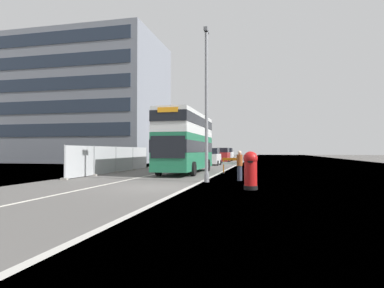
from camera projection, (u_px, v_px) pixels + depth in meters
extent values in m
cube|color=#565451|center=(153.00, 189.00, 15.46)|extent=(140.00, 280.00, 0.10)
cube|color=#B2AFA8|center=(187.00, 188.00, 15.09)|extent=(0.24, 196.00, 0.01)
cube|color=silver|center=(99.00, 186.00, 16.09)|extent=(0.16, 168.00, 0.01)
cube|color=#1E6B47|center=(186.00, 152.00, 25.78)|extent=(2.55, 10.19, 2.61)
cube|color=silver|center=(186.00, 133.00, 25.81)|extent=(2.55, 10.19, 0.40)
cube|color=silver|center=(186.00, 122.00, 25.83)|extent=(2.53, 10.08, 1.30)
cube|color=black|center=(186.00, 147.00, 25.79)|extent=(2.58, 10.29, 0.84)
cube|color=black|center=(186.00, 122.00, 25.83)|extent=(2.57, 10.24, 0.72)
cube|color=black|center=(168.00, 147.00, 20.81)|extent=(2.28, 0.08, 1.44)
cube|color=orange|center=(168.00, 110.00, 20.86)|extent=(1.36, 0.07, 0.32)
cube|color=#1E6B47|center=(186.00, 166.00, 25.76)|extent=(2.58, 10.29, 0.36)
cylinder|color=black|center=(159.00, 168.00, 22.95)|extent=(0.31, 1.00, 1.00)
cylinder|color=black|center=(193.00, 169.00, 22.41)|extent=(0.31, 1.00, 1.00)
cylinder|color=black|center=(180.00, 165.00, 28.75)|extent=(0.31, 1.00, 1.00)
cylinder|color=black|center=(208.00, 165.00, 28.22)|extent=(0.31, 1.00, 1.00)
cylinder|color=gray|center=(206.00, 107.00, 18.18)|extent=(0.18, 0.18, 8.38)
cube|color=slate|center=(206.00, 30.00, 18.27)|extent=(0.20, 0.70, 0.20)
cylinder|color=gray|center=(207.00, 178.00, 18.10)|extent=(0.29, 0.29, 0.50)
cylinder|color=black|center=(251.00, 188.00, 14.62)|extent=(0.62, 0.62, 0.18)
cylinder|color=#B71414|center=(251.00, 172.00, 14.64)|extent=(0.57, 0.57, 1.21)
sphere|color=#B71414|center=(251.00, 158.00, 14.65)|extent=(0.64, 0.64, 0.64)
cube|color=black|center=(250.00, 162.00, 14.36)|extent=(0.22, 0.03, 0.07)
cube|color=orange|center=(232.00, 159.00, 25.13)|extent=(1.42, 0.21, 0.20)
cube|color=white|center=(232.00, 163.00, 25.13)|extent=(1.42, 0.21, 0.20)
cube|color=orange|center=(224.00, 166.00, 25.32)|extent=(0.08, 0.08, 1.10)
cube|color=black|center=(224.00, 173.00, 25.31)|extent=(0.18, 0.45, 0.08)
cube|color=orange|center=(240.00, 166.00, 24.92)|extent=(0.08, 0.08, 1.10)
cube|color=black|center=(240.00, 173.00, 24.91)|extent=(0.18, 0.45, 0.08)
cube|color=#A8AAAD|center=(80.00, 161.00, 21.12)|extent=(0.04, 3.26, 2.02)
cube|color=#A8AAAD|center=(105.00, 160.00, 24.43)|extent=(0.04, 3.26, 2.02)
cube|color=#A8AAAD|center=(125.00, 159.00, 27.75)|extent=(0.04, 3.26, 2.02)
cube|color=#A8AAAD|center=(140.00, 158.00, 31.06)|extent=(0.04, 3.26, 2.02)
cylinder|color=#939699|center=(64.00, 162.00, 19.46)|extent=(0.06, 0.06, 2.12)
cube|color=gray|center=(64.00, 179.00, 19.44)|extent=(0.44, 0.20, 0.12)
cylinder|color=#939699|center=(94.00, 161.00, 22.78)|extent=(0.06, 0.06, 2.12)
cube|color=gray|center=(94.00, 175.00, 22.76)|extent=(0.44, 0.20, 0.12)
cylinder|color=#939699|center=(116.00, 159.00, 26.09)|extent=(0.06, 0.06, 2.12)
cube|color=gray|center=(116.00, 172.00, 26.07)|extent=(0.44, 0.20, 0.12)
cylinder|color=#939699|center=(133.00, 158.00, 29.40)|extent=(0.06, 0.06, 2.12)
cube|color=gray|center=(133.00, 170.00, 29.38)|extent=(0.44, 0.20, 0.12)
cylinder|color=#939699|center=(146.00, 158.00, 32.72)|extent=(0.06, 0.06, 2.12)
cube|color=gray|center=(146.00, 168.00, 32.70)|extent=(0.44, 0.20, 0.12)
cube|color=silver|center=(212.00, 159.00, 40.14)|extent=(1.86, 3.88, 1.19)
cube|color=black|center=(212.00, 151.00, 40.16)|extent=(1.71, 2.13, 0.72)
cylinder|color=black|center=(220.00, 162.00, 41.09)|extent=(0.20, 0.60, 0.60)
cylinder|color=black|center=(206.00, 162.00, 41.51)|extent=(0.20, 0.60, 0.60)
cylinder|color=black|center=(218.00, 163.00, 38.75)|extent=(0.20, 0.60, 0.60)
cylinder|color=black|center=(202.00, 163.00, 39.16)|extent=(0.20, 0.60, 0.60)
cube|color=maroon|center=(223.00, 157.00, 49.10)|extent=(1.75, 3.93, 1.33)
cube|color=black|center=(223.00, 150.00, 49.12)|extent=(1.61, 2.16, 0.69)
cylinder|color=black|center=(230.00, 160.00, 50.08)|extent=(0.20, 0.60, 0.60)
cylinder|color=black|center=(218.00, 160.00, 50.47)|extent=(0.20, 0.60, 0.60)
cylinder|color=black|center=(228.00, 161.00, 47.70)|extent=(0.20, 0.60, 0.60)
cylinder|color=black|center=(216.00, 161.00, 48.09)|extent=(0.20, 0.60, 0.60)
cube|color=silver|center=(228.00, 156.00, 57.61)|extent=(1.80, 3.94, 1.37)
cube|color=black|center=(228.00, 150.00, 57.63)|extent=(1.65, 2.17, 0.70)
cylinder|color=black|center=(233.00, 159.00, 58.59)|extent=(0.20, 0.60, 0.60)
cylinder|color=black|center=(223.00, 159.00, 58.99)|extent=(0.20, 0.60, 0.60)
cylinder|color=black|center=(232.00, 159.00, 56.21)|extent=(0.20, 0.60, 0.60)
cylinder|color=black|center=(222.00, 159.00, 56.61)|extent=(0.20, 0.60, 0.60)
cylinder|color=#4C3D2D|center=(110.00, 152.00, 45.22)|extent=(0.38, 0.38, 3.18)
cylinder|color=#4C3D2D|center=(114.00, 143.00, 45.21)|extent=(1.25, 0.34, 1.81)
cylinder|color=#4C3D2D|center=(113.00, 142.00, 45.83)|extent=(0.22, 1.30, 1.13)
cylinder|color=#4C3D2D|center=(108.00, 138.00, 45.31)|extent=(0.85, 0.21, 1.23)
cylinder|color=#4C3D2D|center=(106.00, 143.00, 44.39)|extent=(0.54, 1.98, 1.55)
cylinder|color=#4C3D2D|center=(159.00, 151.00, 52.78)|extent=(0.41, 0.41, 3.56)
cylinder|color=#4C3D2D|center=(164.00, 141.00, 52.85)|extent=(1.75, 0.68, 1.19)
cylinder|color=#4C3D2D|center=(159.00, 147.00, 53.31)|extent=(0.33, 1.16, 0.86)
cylinder|color=#4C3D2D|center=(156.00, 138.00, 53.12)|extent=(1.36, 0.52, 2.02)
cylinder|color=#4C3D2D|center=(158.00, 143.00, 52.27)|extent=(0.21, 1.26, 1.75)
cylinder|color=#2D3342|center=(240.00, 173.00, 19.05)|extent=(0.29, 0.29, 0.86)
cylinder|color=#99471E|center=(240.00, 160.00, 19.07)|extent=(0.34, 0.34, 0.67)
sphere|color=beige|center=(240.00, 153.00, 19.08)|extent=(0.22, 0.22, 0.22)
cube|color=gray|center=(67.00, 103.00, 52.40)|extent=(30.37, 15.06, 18.93)
cube|color=#232D3D|center=(34.00, 130.00, 44.92)|extent=(28.55, 0.08, 1.77)
cube|color=#232D3D|center=(34.00, 108.00, 44.99)|extent=(28.55, 0.08, 1.77)
cube|color=#232D3D|center=(34.00, 85.00, 45.06)|extent=(28.55, 0.08, 1.77)
cube|color=#232D3D|center=(34.00, 62.00, 45.13)|extent=(28.55, 0.08, 1.77)
cube|color=#232D3D|center=(35.00, 39.00, 45.19)|extent=(28.55, 0.08, 1.77)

